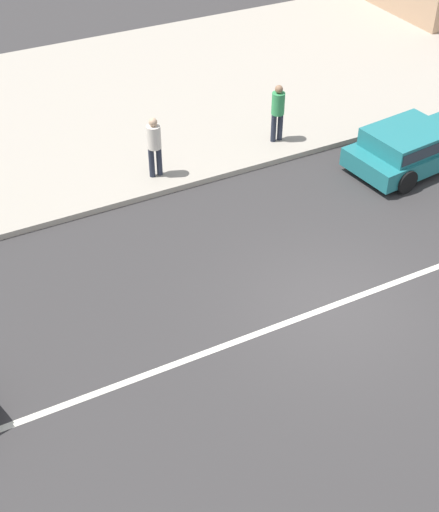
{
  "coord_description": "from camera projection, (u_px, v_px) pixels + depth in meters",
  "views": [
    {
      "loc": [
        -6.8,
        -8.27,
        9.58
      ],
      "look_at": [
        -1.77,
        1.55,
        0.8
      ],
      "focal_mm": 50.0,
      "sensor_mm": 36.0,
      "label": 1
    }
  ],
  "objects": [
    {
      "name": "kerb_strip",
      "position": [
        140.0,
        98.0,
        21.18
      ],
      "size": [
        68.0,
        10.0,
        0.15
      ],
      "primitive_type": "cube",
      "color": "#ADA393",
      "rests_on": "ground"
    },
    {
      "name": "ground_plane",
      "position": [
        334.0,
        305.0,
        14.15
      ],
      "size": [
        160.0,
        160.0,
        0.0
      ],
      "primitive_type": "plane",
      "color": "#383535"
    },
    {
      "name": "hatchback_teal_0",
      "position": [
        412.0,
        146.0,
        17.94
      ],
      "size": [
        3.75,
        2.12,
        1.1
      ],
      "color": "teal",
      "rests_on": "ground"
    },
    {
      "name": "pedestrian_near_clock",
      "position": [
        278.0,
        109.0,
        18.48
      ],
      "size": [
        0.34,
        0.34,
        1.57
      ],
      "color": "#232838",
      "rests_on": "kerb_strip"
    },
    {
      "name": "pedestrian_by_shop",
      "position": [
        154.0,
        143.0,
        17.11
      ],
      "size": [
        0.34,
        0.34,
        1.57
      ],
      "color": "#232838",
      "rests_on": "kerb_strip"
    },
    {
      "name": "lane_centre_stripe",
      "position": [
        334.0,
        305.0,
        14.15
      ],
      "size": [
        50.4,
        0.14,
        0.01
      ],
      "primitive_type": "cube",
      "color": "silver",
      "rests_on": "ground"
    }
  ]
}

